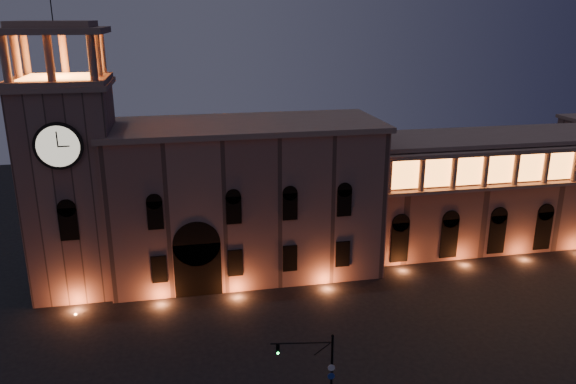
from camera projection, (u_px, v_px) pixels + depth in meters
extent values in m
plane|color=black|center=(305.00, 375.00, 47.15)|extent=(160.00, 160.00, 0.00)
cube|color=#7F5D53|center=(246.00, 200.00, 64.78)|extent=(30.00, 12.00, 17.00)
cube|color=gray|center=(244.00, 125.00, 62.14)|extent=(30.80, 12.80, 0.60)
cube|color=black|center=(198.00, 268.00, 60.26)|extent=(5.00, 1.40, 6.00)
cylinder|color=black|center=(196.00, 242.00, 59.35)|extent=(5.00, 1.40, 5.00)
cube|color=orange|center=(198.00, 270.00, 60.13)|extent=(4.20, 0.20, 5.00)
cube|color=#7F5D53|center=(73.00, 192.00, 59.61)|extent=(9.00, 9.00, 22.00)
cube|color=gray|center=(61.00, 85.00, 56.22)|extent=(9.80, 9.80, 0.50)
cylinder|color=black|center=(58.00, 146.00, 53.43)|extent=(4.60, 0.35, 4.60)
cylinder|color=beige|center=(58.00, 146.00, 53.30)|extent=(4.00, 0.12, 4.00)
cube|color=gray|center=(60.00, 80.00, 56.07)|extent=(9.40, 9.40, 0.50)
cube|color=orange|center=(60.00, 77.00, 55.98)|extent=(6.80, 6.80, 0.15)
cylinder|color=gray|center=(5.00, 59.00, 51.10)|extent=(0.76, 0.76, 4.20)
cylinder|color=gray|center=(49.00, 58.00, 51.81)|extent=(0.76, 0.76, 4.20)
cylinder|color=gray|center=(92.00, 58.00, 52.53)|extent=(0.76, 0.76, 4.20)
cylinder|color=gray|center=(25.00, 54.00, 58.20)|extent=(0.76, 0.76, 4.20)
cylinder|color=gray|center=(64.00, 53.00, 58.92)|extent=(0.76, 0.76, 4.20)
cylinder|color=gray|center=(101.00, 53.00, 59.64)|extent=(0.76, 0.76, 4.20)
cylinder|color=gray|center=(16.00, 56.00, 54.65)|extent=(0.76, 0.76, 4.20)
cylinder|color=gray|center=(97.00, 55.00, 56.08)|extent=(0.76, 0.76, 4.20)
cube|color=gray|center=(54.00, 30.00, 54.65)|extent=(9.80, 9.80, 0.60)
cube|color=gray|center=(53.00, 24.00, 54.47)|extent=(7.50, 7.50, 0.60)
cube|color=#7A584E|center=(501.00, 190.00, 73.52)|extent=(40.00, 10.00, 14.00)
cube|color=gray|center=(508.00, 136.00, 71.34)|extent=(40.60, 10.60, 0.50)
cube|color=gray|center=(529.00, 185.00, 67.69)|extent=(40.00, 1.20, 0.40)
cube|color=gray|center=(534.00, 151.00, 66.39)|extent=(40.00, 1.40, 0.50)
cube|color=orange|center=(529.00, 167.00, 67.54)|extent=(38.00, 0.15, 3.60)
cylinder|color=gray|center=(389.00, 176.00, 63.63)|extent=(0.70, 0.70, 4.00)
cylinder|color=gray|center=(422.00, 174.00, 64.38)|extent=(0.70, 0.70, 4.00)
cylinder|color=gray|center=(454.00, 172.00, 65.14)|extent=(0.70, 0.70, 4.00)
cylinder|color=gray|center=(485.00, 170.00, 65.89)|extent=(0.70, 0.70, 4.00)
cylinder|color=gray|center=(516.00, 169.00, 66.65)|extent=(0.70, 0.70, 4.00)
cylinder|color=gray|center=(546.00, 167.00, 67.40)|extent=(0.70, 0.70, 4.00)
cylinder|color=gray|center=(576.00, 165.00, 68.16)|extent=(0.70, 0.70, 4.00)
cylinder|color=black|center=(332.00, 374.00, 42.06)|extent=(0.18, 0.18, 6.40)
sphere|color=black|center=(333.00, 336.00, 41.07)|extent=(0.26, 0.26, 0.26)
cylinder|color=black|center=(301.00, 343.00, 41.13)|extent=(4.53, 0.81, 0.11)
cube|color=black|center=(278.00, 349.00, 41.19)|extent=(0.31, 0.29, 0.78)
cylinder|color=#0CE53F|center=(278.00, 353.00, 41.13)|extent=(0.17, 0.10, 0.16)
cylinder|color=silver|center=(331.00, 368.00, 41.74)|extent=(0.55, 0.12, 0.55)
cylinder|color=navy|center=(331.00, 376.00, 41.96)|extent=(0.55, 0.12, 0.55)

